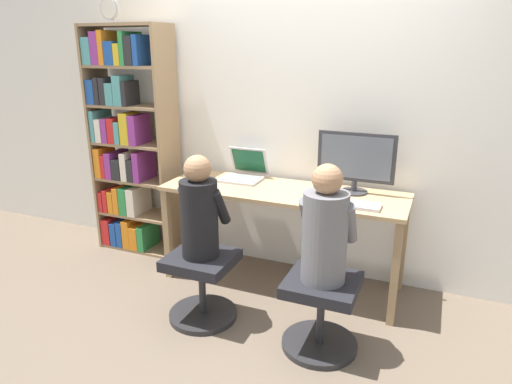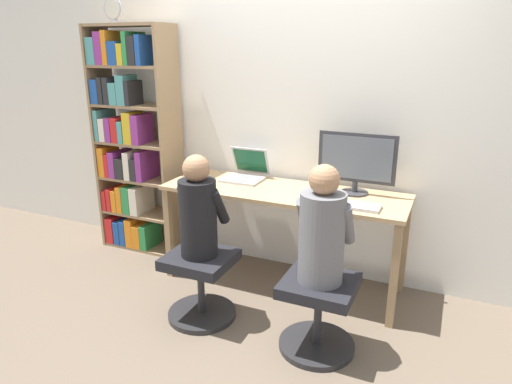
% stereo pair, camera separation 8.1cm
% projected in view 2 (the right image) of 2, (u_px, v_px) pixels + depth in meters
% --- Properties ---
extents(ground_plane, '(14.00, 14.00, 0.00)m').
position_uv_depth(ground_plane, '(267.00, 300.00, 3.35)').
color(ground_plane, brown).
extents(wall_back, '(10.00, 0.05, 2.60)m').
position_uv_depth(wall_back, '(301.00, 111.00, 3.51)').
color(wall_back, silver).
rests_on(wall_back, ground_plane).
extents(desk, '(1.81, 0.58, 0.77)m').
position_uv_depth(desk, '(283.00, 201.00, 3.39)').
color(desk, tan).
rests_on(desk, ground_plane).
extents(desktop_monitor, '(0.55, 0.20, 0.44)m').
position_uv_depth(desktop_monitor, '(356.00, 162.00, 3.22)').
color(desktop_monitor, '#333338').
rests_on(desktop_monitor, desk).
extents(laptop, '(0.31, 0.33, 0.24)m').
position_uv_depth(laptop, '(245.00, 173.00, 3.63)').
color(laptop, '#B7B7BC').
rests_on(laptop, desk).
extents(keyboard, '(0.39, 0.15, 0.03)m').
position_uv_depth(keyboard, '(350.00, 205.00, 3.01)').
color(keyboard, '#B2B2B7').
rests_on(keyboard, desk).
extents(computer_mouse_by_keyboard, '(0.07, 0.11, 0.03)m').
position_uv_depth(computer_mouse_by_keyboard, '(312.00, 201.00, 3.09)').
color(computer_mouse_by_keyboard, silver).
rests_on(computer_mouse_by_keyboard, desk).
extents(office_chair_left, '(0.47, 0.47, 0.47)m').
position_uv_depth(office_chair_left, '(318.00, 310.00, 2.75)').
color(office_chair_left, '#262628').
rests_on(office_chair_left, ground_plane).
extents(office_chair_right, '(0.47, 0.47, 0.47)m').
position_uv_depth(office_chair_right, '(201.00, 281.00, 3.08)').
color(office_chair_right, '#262628').
rests_on(office_chair_right, ground_plane).
extents(person_at_monitor, '(0.32, 0.32, 0.70)m').
position_uv_depth(person_at_monitor, '(322.00, 230.00, 2.59)').
color(person_at_monitor, slate).
rests_on(person_at_monitor, office_chair_left).
extents(person_at_laptop, '(0.30, 0.30, 0.68)m').
position_uv_depth(person_at_laptop, '(198.00, 211.00, 2.93)').
color(person_at_laptop, black).
rests_on(person_at_laptop, office_chair_right).
extents(bookshelf, '(0.74, 0.32, 1.95)m').
position_uv_depth(bookshelf, '(129.00, 144.00, 3.98)').
color(bookshelf, '#997A56').
rests_on(bookshelf, ground_plane).
extents(desk_clock, '(0.17, 0.03, 0.19)m').
position_uv_depth(desk_clock, '(113.00, 9.00, 3.58)').
color(desk_clock, '#B2B2B7').
rests_on(desk_clock, bookshelf).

